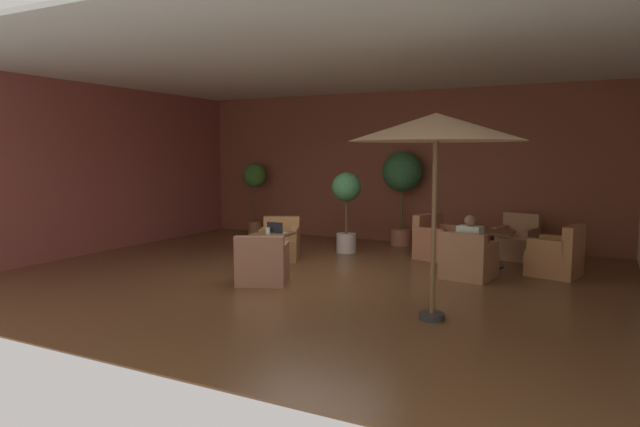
{
  "coord_description": "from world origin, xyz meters",
  "views": [
    {
      "loc": [
        4.29,
        -7.91,
        2.04
      ],
      "look_at": [
        0.0,
        0.42,
        1.02
      ],
      "focal_mm": 30.85,
      "sensor_mm": 36.0,
      "label": 1
    }
  ],
  "objects": [
    {
      "name": "ground_plane",
      "position": [
        0.0,
        0.0,
        -0.01
      ],
      "size": [
        10.08,
        8.46,
        0.02
      ],
      "primitive_type": "cube",
      "color": "brown"
    },
    {
      "name": "wall_back_brick",
      "position": [
        0.0,
        4.19,
        1.72
      ],
      "size": [
        10.08,
        0.08,
        3.45
      ],
      "primitive_type": "cube",
      "color": "brown",
      "rests_on": "ground_plane"
    },
    {
      "name": "wall_left_accent",
      "position": [
        -5.0,
        0.0,
        1.72
      ],
      "size": [
        0.08,
        8.46,
        3.45
      ],
      "primitive_type": "cube",
      "color": "#93453E",
      "rests_on": "ground_plane"
    },
    {
      "name": "ceiling_slab",
      "position": [
        0.0,
        0.0,
        3.48
      ],
      "size": [
        10.08,
        8.46,
        0.06
      ],
      "primitive_type": "cube",
      "color": "silver",
      "rests_on": "wall_back_brick"
    },
    {
      "name": "cafe_table_front_left",
      "position": [
        -0.81,
        0.18,
        0.5
      ],
      "size": [
        0.68,
        0.68,
        0.65
      ],
      "color": "black",
      "rests_on": "ground_plane"
    },
    {
      "name": "armchair_front_left_north",
      "position": [
        -1.23,
        1.12,
        0.3
      ],
      "size": [
        0.96,
        0.99,
        0.81
      ],
      "color": "#AF7844",
      "rests_on": "ground_plane"
    },
    {
      "name": "armchair_front_left_east",
      "position": [
        -0.41,
        -0.77,
        0.3
      ],
      "size": [
        0.98,
        0.95,
        0.79
      ],
      "color": "#A46A4F",
      "rests_on": "ground_plane"
    },
    {
      "name": "cafe_table_front_right",
      "position": [
        2.57,
        2.21,
        0.49
      ],
      "size": [
        0.74,
        0.74,
        0.65
      ],
      "color": "black",
      "rests_on": "ground_plane"
    },
    {
      "name": "armchair_front_right_north",
      "position": [
        2.39,
        1.09,
        0.3
      ],
      "size": [
        0.87,
        0.88,
        0.78
      ],
      "color": "#A8734B",
      "rests_on": "ground_plane"
    },
    {
      "name": "armchair_front_right_east",
      "position": [
        3.68,
        1.94,
        0.32
      ],
      "size": [
        0.91,
        0.88,
        0.87
      ],
      "color": "#B47342",
      "rests_on": "ground_plane"
    },
    {
      "name": "armchair_front_right_south",
      "position": [
        2.85,
        3.31,
        0.31
      ],
      "size": [
        0.87,
        0.91,
        0.87
      ],
      "color": "#A97449",
      "rests_on": "ground_plane"
    },
    {
      "name": "armchair_front_right_west",
      "position": [
        1.49,
        2.55,
        0.32
      ],
      "size": [
        0.94,
        1.0,
        0.86
      ],
      "color": "#B5704D",
      "rests_on": "ground_plane"
    },
    {
      "name": "patio_umbrella_tall_red",
      "position": [
        2.49,
        -1.39,
        2.34
      ],
      "size": [
        2.11,
        2.11,
        2.52
      ],
      "color": "#2D2D2D",
      "rests_on": "ground_plane"
    },
    {
      "name": "potted_tree_left_corner",
      "position": [
        -3.52,
        3.65,
        1.3
      ],
      "size": [
        0.6,
        0.6,
        1.8
      ],
      "color": "#A76944",
      "rests_on": "ground_plane"
    },
    {
      "name": "potted_tree_mid_left",
      "position": [
        0.33,
        3.77,
        1.49
      ],
      "size": [
        0.9,
        0.9,
        2.09
      ],
      "color": "#AF694A",
      "rests_on": "ground_plane"
    },
    {
      "name": "potted_tree_mid_right",
      "position": [
        -0.37,
        2.33,
        1.08
      ],
      "size": [
        0.6,
        0.6,
        1.66
      ],
      "color": "beige",
      "rests_on": "ground_plane"
    },
    {
      "name": "patron_blue_shirt",
      "position": [
        2.4,
        1.13,
        0.68
      ],
      "size": [
        0.42,
        0.31,
        0.62
      ],
      "color": "silver",
      "rests_on": "ground_plane"
    },
    {
      "name": "iced_drink_cup",
      "position": [
        -0.84,
        0.07,
        0.71
      ],
      "size": [
        0.08,
        0.08,
        0.11
      ],
      "primitive_type": "cylinder",
      "color": "white",
      "rests_on": "cafe_table_front_left"
    },
    {
      "name": "open_laptop",
      "position": [
        -0.76,
        0.22,
        0.7
      ],
      "size": [
        0.32,
        0.24,
        0.2
      ],
      "color": "#9EA0A5",
      "rests_on": "cafe_table_front_left"
    }
  ]
}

